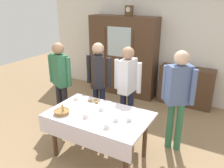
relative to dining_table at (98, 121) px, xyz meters
The scene contains 22 objects.
ground_plane 0.69m from the dining_table, 90.00° to the left, with size 12.00×12.00×0.00m, color #997A56.
back_wall 2.97m from the dining_table, 90.00° to the left, with size 6.40×0.10×2.70m, color silver.
dining_table is the anchor object (origin of this frame).
wall_cabinet 2.76m from the dining_table, 109.18° to the left, with size 1.75×0.46×1.98m.
mantel_clock 3.07m from the dining_table, 106.37° to the left, with size 0.18×0.11×0.24m.
bookshelf_low 2.74m from the dining_table, 74.72° to the left, with size 1.20×0.35×0.91m.
book_stack 2.75m from the dining_table, 74.72° to the left, with size 0.16×0.22×0.06m.
tea_cup_front_edge 0.41m from the dining_table, 39.88° to the right, with size 0.13×0.13×0.06m.
tea_cup_mid_right 0.35m from the dining_table, ahead, with size 0.13×0.13×0.06m.
tea_cup_back_edge 0.24m from the dining_table, 125.85° to the right, with size 0.13×0.13×0.06m.
tea_cup_mid_left 0.68m from the dining_table, 156.48° to the left, with size 0.13×0.13×0.06m.
tea_cup_far_left 0.51m from the dining_table, ahead, with size 0.13×0.13×0.06m.
tea_cup_far_right 0.21m from the dining_table, 101.62° to the left, with size 0.13×0.13×0.06m.
bread_basket 0.56m from the dining_table, 153.94° to the right, with size 0.24×0.24×0.16m.
pastry_plate 0.45m from the dining_table, 131.38° to the left, with size 0.28×0.28×0.05m.
spoon_mid_right 0.22m from the dining_table, 62.72° to the right, with size 0.12×0.02×0.01m.
spoon_near_right 0.38m from the dining_table, 23.25° to the left, with size 0.12×0.02×0.01m.
spoon_near_left 0.71m from the dining_table, 22.95° to the left, with size 0.12×0.02×0.01m.
person_behind_table_right 1.32m from the dining_table, 40.76° to the left, with size 0.52×0.38×1.68m.
person_near_right_end 0.98m from the dining_table, 87.66° to the left, with size 0.52×0.37×1.62m.
person_beside_shelf 1.12m from the dining_table, 121.60° to the left, with size 0.52×0.41×1.64m.
person_by_cabinet 1.40m from the dining_table, 154.38° to the left, with size 0.52×0.33×1.63m.
Camera 1 is at (1.70, -2.81, 2.41)m, focal length 37.22 mm.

